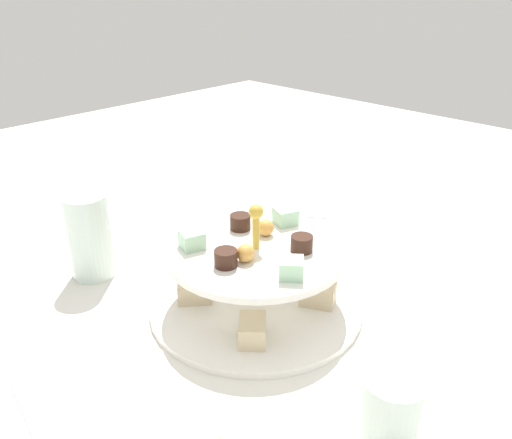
# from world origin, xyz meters

# --- Properties ---
(ground_plane) EXTENTS (2.40, 2.40, 0.00)m
(ground_plane) POSITION_xyz_m (0.00, 0.00, 0.00)
(ground_plane) COLOR silver
(tiered_serving_stand) EXTENTS (0.30, 0.30, 0.16)m
(tiered_serving_stand) POSITION_xyz_m (0.00, -0.00, 0.04)
(tiered_serving_stand) COLOR white
(tiered_serving_stand) RESTS_ON ground_plane
(water_glass_tall_right) EXTENTS (0.07, 0.07, 0.14)m
(water_glass_tall_right) POSITION_xyz_m (0.25, 0.11, 0.07)
(water_glass_tall_right) COLOR silver
(water_glass_tall_right) RESTS_ON ground_plane
(water_glass_short_left) EXTENTS (0.06, 0.06, 0.08)m
(water_glass_short_left) POSITION_xyz_m (-0.26, 0.07, 0.04)
(water_glass_short_left) COLOR silver
(water_glass_short_left) RESTS_ON ground_plane
(butter_knife_left) EXTENTS (0.15, 0.11, 0.00)m
(butter_knife_left) POSITION_xyz_m (0.18, -0.27, 0.00)
(butter_knife_left) COLOR silver
(butter_knife_left) RESTS_ON ground_plane
(butter_knife_right) EXTENTS (0.17, 0.04, 0.00)m
(butter_knife_right) POSITION_xyz_m (0.02, 0.32, 0.00)
(butter_knife_right) COLOR silver
(butter_knife_right) RESTS_ON ground_plane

